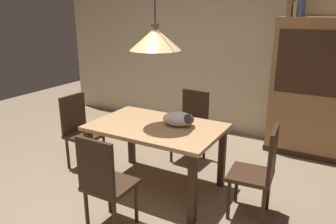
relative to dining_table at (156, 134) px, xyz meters
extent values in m
plane|color=#847056|center=(0.05, -0.47, -0.65)|extent=(10.00, 10.00, 0.00)
cube|color=beige|center=(0.05, 2.18, 0.80)|extent=(6.40, 0.10, 2.90)
cube|color=tan|center=(0.00, 0.00, 0.08)|extent=(1.40, 0.90, 0.04)
cube|color=#382316|center=(-0.62, -0.39, -0.29)|extent=(0.07, 0.07, 0.71)
cube|color=#382316|center=(0.62, -0.39, -0.29)|extent=(0.07, 0.07, 0.71)
cube|color=#382316|center=(-0.62, 0.39, -0.29)|extent=(0.07, 0.07, 0.71)
cube|color=#382316|center=(0.62, 0.39, -0.29)|extent=(0.07, 0.07, 0.71)
cube|color=#382316|center=(1.05, 0.00, -0.22)|extent=(0.43, 0.43, 0.04)
cube|color=#322014|center=(1.23, 0.01, 0.04)|extent=(0.07, 0.38, 0.48)
cylinder|color=#382316|center=(0.88, 0.15, -0.44)|extent=(0.04, 0.04, 0.41)
cylinder|color=#382316|center=(0.90, -0.17, -0.44)|extent=(0.04, 0.04, 0.41)
cylinder|color=#382316|center=(1.20, 0.17, -0.44)|extent=(0.04, 0.04, 0.41)
cylinder|color=#382316|center=(1.22, -0.15, -0.44)|extent=(0.04, 0.04, 0.41)
cube|color=#382316|center=(0.00, 0.80, -0.22)|extent=(0.43, 0.43, 0.04)
cube|color=#322014|center=(0.01, 0.98, 0.04)|extent=(0.38, 0.06, 0.48)
cylinder|color=#382316|center=(-0.17, 0.65, -0.44)|extent=(0.04, 0.04, 0.41)
cylinder|color=#382316|center=(0.15, 0.63, -0.44)|extent=(0.04, 0.04, 0.41)
cylinder|color=#382316|center=(-0.15, 0.97, -0.44)|extent=(0.04, 0.04, 0.41)
cylinder|color=#382316|center=(0.17, 0.95, -0.44)|extent=(0.04, 0.04, 0.41)
cube|color=#382316|center=(-1.05, 0.00, -0.22)|extent=(0.42, 0.42, 0.04)
cube|color=#322014|center=(-1.23, 0.01, 0.04)|extent=(0.06, 0.38, 0.48)
cylinder|color=#382316|center=(-0.90, -0.17, -0.44)|extent=(0.04, 0.04, 0.41)
cylinder|color=#382316|center=(-0.88, 0.15, -0.44)|extent=(0.04, 0.04, 0.41)
cylinder|color=#382316|center=(-1.22, -0.15, -0.44)|extent=(0.04, 0.04, 0.41)
cylinder|color=#382316|center=(-1.20, 0.17, -0.44)|extent=(0.04, 0.04, 0.41)
cube|color=#382316|center=(0.00, -0.80, -0.22)|extent=(0.40, 0.40, 0.04)
cube|color=#322014|center=(0.00, -0.98, 0.04)|extent=(0.38, 0.04, 0.48)
cylinder|color=#382316|center=(0.16, -0.64, -0.44)|extent=(0.04, 0.04, 0.41)
cylinder|color=#382316|center=(-0.16, -0.64, -0.44)|extent=(0.04, 0.04, 0.41)
cylinder|color=#382316|center=(0.16, -0.96, -0.44)|extent=(0.04, 0.04, 0.41)
cylinder|color=#382316|center=(-0.16, -0.96, -0.44)|extent=(0.04, 0.04, 0.41)
ellipsoid|color=silver|center=(0.21, 0.11, 0.18)|extent=(0.39, 0.31, 0.15)
sphere|color=#333338|center=(0.34, 0.09, 0.20)|extent=(0.11, 0.11, 0.11)
cylinder|color=#333338|center=(0.09, 0.17, 0.13)|extent=(0.18, 0.04, 0.04)
cone|color=#E5B775|center=(0.00, 0.00, 1.01)|extent=(0.52, 0.52, 0.22)
cylinder|color=#513D23|center=(0.00, 0.00, 1.14)|extent=(0.08, 0.08, 0.04)
cube|color=olive|center=(1.36, 1.85, 0.28)|extent=(1.10, 0.44, 1.85)
cube|color=#382316|center=(1.36, 1.62, 0.65)|extent=(0.97, 0.01, 0.81)
cube|color=#382316|center=(1.36, 1.85, -0.61)|extent=(1.12, 0.45, 0.08)
cube|color=brown|center=(0.94, 1.85, 1.31)|extent=(0.06, 0.24, 0.22)
cube|color=gold|center=(1.01, 1.85, 1.29)|extent=(0.04, 0.20, 0.18)
cube|color=#384C93|center=(1.07, 1.85, 1.32)|extent=(0.06, 0.24, 0.24)
camera|label=1|loc=(1.73, -2.83, 1.29)|focal=35.08mm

